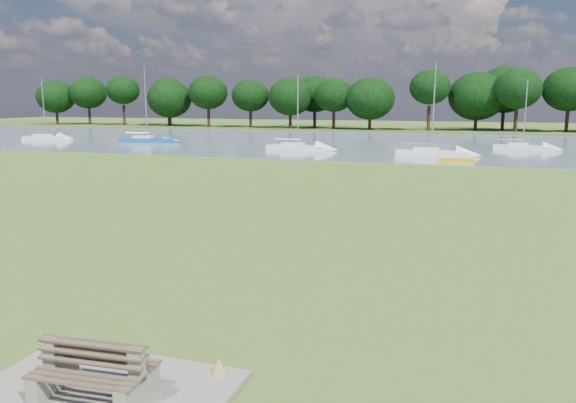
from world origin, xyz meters
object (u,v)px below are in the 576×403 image
(sailboat_3, at_px, (147,138))
(sailboat_4, at_px, (522,146))
(bench_pair, at_px, (94,372))
(sailboat_0, at_px, (431,151))
(kayak, at_px, (456,160))
(sailboat_2, at_px, (297,146))
(sailboat_6, at_px, (45,137))

(sailboat_3, bearing_deg, sailboat_4, -8.39)
(bench_pair, bearing_deg, sailboat_4, 74.93)
(bench_pair, relative_size, sailboat_3, 0.23)
(sailboat_0, relative_size, sailboat_3, 0.94)
(kayak, xyz_separation_m, sailboat_3, (-33.98, 10.08, 0.32))
(sailboat_2, bearing_deg, sailboat_6, 175.30)
(bench_pair, relative_size, sailboat_2, 0.27)
(sailboat_2, xyz_separation_m, sailboat_6, (-32.80, 3.82, -0.02))
(sailboat_0, bearing_deg, sailboat_4, 46.26)
(sailboat_2, distance_m, sailboat_4, 21.78)
(sailboat_3, relative_size, sailboat_6, 1.15)
(sailboat_2, bearing_deg, sailboat_3, 169.41)
(kayak, distance_m, sailboat_2, 15.93)
(sailboat_0, height_order, sailboat_3, sailboat_3)
(kayak, bearing_deg, sailboat_2, 155.39)
(bench_pair, xyz_separation_m, sailboat_6, (-43.08, 48.17, -0.04))
(kayak, relative_size, sailboat_0, 0.35)
(sailboat_0, relative_size, sailboat_6, 1.08)
(sailboat_6, bearing_deg, sailboat_2, -12.45)
(kayak, distance_m, sailboat_0, 4.57)
(bench_pair, distance_m, sailboat_3, 56.82)
(bench_pair, xyz_separation_m, sailboat_3, (-29.43, 48.61, 0.00))
(bench_pair, height_order, sailboat_6, sailboat_6)
(bench_pair, bearing_deg, sailboat_2, 99.26)
(bench_pair, xyz_separation_m, sailboat_4, (10.29, 51.52, -0.06))
(sailboat_4, bearing_deg, sailboat_6, -170.77)
(sailboat_0, bearing_deg, kayak, -63.28)
(kayak, bearing_deg, sailboat_3, 160.31)
(sailboat_6, bearing_deg, sailboat_4, -2.22)
(kayak, bearing_deg, sailboat_4, 63.02)
(sailboat_0, bearing_deg, sailboat_2, 169.36)
(sailboat_0, height_order, sailboat_2, sailboat_0)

